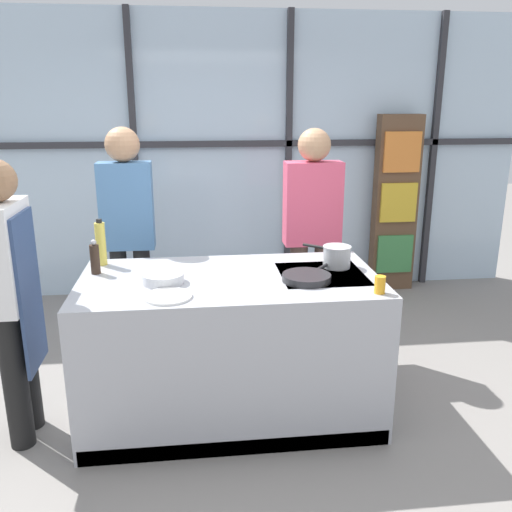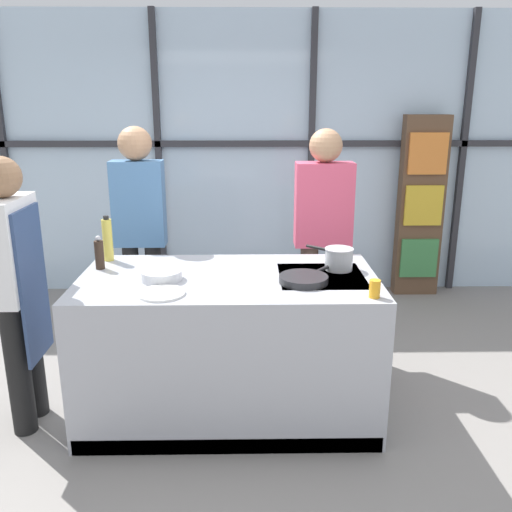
{
  "view_description": "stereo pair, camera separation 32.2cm",
  "coord_description": "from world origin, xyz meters",
  "px_view_note": "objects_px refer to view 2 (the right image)",
  "views": [
    {
      "loc": [
        -0.2,
        -3.14,
        1.98
      ],
      "look_at": [
        0.17,
        0.1,
        1.03
      ],
      "focal_mm": 38.0,
      "sensor_mm": 36.0,
      "label": 1
    },
    {
      "loc": [
        0.12,
        -3.16,
        1.98
      ],
      "look_at": [
        0.17,
        0.1,
        1.03
      ],
      "focal_mm": 38.0,
      "sensor_mm": 36.0,
      "label": 2
    }
  ],
  "objects_px": {
    "chef": "(15,280)",
    "saucepan": "(339,258)",
    "spectator_far_left": "(140,225)",
    "juice_glass_near": "(375,289)",
    "mixing_bowl": "(161,275)",
    "pepper_grinder": "(99,254)",
    "white_plate": "(161,293)",
    "spectator_center_left": "(323,229)",
    "oil_bottle": "(108,239)",
    "frying_pan": "(304,279)"
  },
  "relations": [
    {
      "from": "frying_pan",
      "to": "oil_bottle",
      "type": "height_order",
      "value": "oil_bottle"
    },
    {
      "from": "spectator_far_left",
      "to": "spectator_center_left",
      "type": "bearing_deg",
      "value": -180.0
    },
    {
      "from": "spectator_center_left",
      "to": "white_plate",
      "type": "relative_size",
      "value": 6.64
    },
    {
      "from": "white_plate",
      "to": "chef",
      "type": "bearing_deg",
      "value": 167.75
    },
    {
      "from": "chef",
      "to": "juice_glass_near",
      "type": "height_order",
      "value": "chef"
    },
    {
      "from": "frying_pan",
      "to": "oil_bottle",
      "type": "bearing_deg",
      "value": 159.49
    },
    {
      "from": "frying_pan",
      "to": "spectator_center_left",
      "type": "bearing_deg",
      "value": 76.2
    },
    {
      "from": "spectator_center_left",
      "to": "juice_glass_near",
      "type": "bearing_deg",
      "value": 95.3
    },
    {
      "from": "white_plate",
      "to": "oil_bottle",
      "type": "relative_size",
      "value": 0.87
    },
    {
      "from": "white_plate",
      "to": "mixing_bowl",
      "type": "bearing_deg",
      "value": 98.12
    },
    {
      "from": "spectator_center_left",
      "to": "frying_pan",
      "type": "relative_size",
      "value": 3.97
    },
    {
      "from": "frying_pan",
      "to": "juice_glass_near",
      "type": "distance_m",
      "value": 0.45
    },
    {
      "from": "spectator_center_left",
      "to": "oil_bottle",
      "type": "xyz_separation_m",
      "value": [
        -1.52,
        -0.52,
        0.05
      ]
    },
    {
      "from": "spectator_center_left",
      "to": "juice_glass_near",
      "type": "xyz_separation_m",
      "value": [
        0.12,
        -1.25,
        -0.04
      ]
    },
    {
      "from": "chef",
      "to": "saucepan",
      "type": "xyz_separation_m",
      "value": [
        1.95,
        0.25,
        0.05
      ]
    },
    {
      "from": "chef",
      "to": "spectator_far_left",
      "type": "height_order",
      "value": "spectator_far_left"
    },
    {
      "from": "spectator_center_left",
      "to": "saucepan",
      "type": "distance_m",
      "value": 0.75
    },
    {
      "from": "mixing_bowl",
      "to": "frying_pan",
      "type": "bearing_deg",
      "value": -3.77
    },
    {
      "from": "oil_bottle",
      "to": "pepper_grinder",
      "type": "height_order",
      "value": "oil_bottle"
    },
    {
      "from": "spectator_far_left",
      "to": "saucepan",
      "type": "xyz_separation_m",
      "value": [
        1.4,
        -0.75,
        -0.05
      ]
    },
    {
      "from": "pepper_grinder",
      "to": "juice_glass_near",
      "type": "distance_m",
      "value": 1.73
    },
    {
      "from": "spectator_far_left",
      "to": "juice_glass_near",
      "type": "relative_size",
      "value": 17.77
    },
    {
      "from": "juice_glass_near",
      "to": "spectator_far_left",
      "type": "bearing_deg",
      "value": 140.42
    },
    {
      "from": "chef",
      "to": "saucepan",
      "type": "distance_m",
      "value": 1.97
    },
    {
      "from": "saucepan",
      "to": "chef",
      "type": "bearing_deg",
      "value": -172.74
    },
    {
      "from": "chef",
      "to": "spectator_center_left",
      "type": "relative_size",
      "value": 0.95
    },
    {
      "from": "saucepan",
      "to": "pepper_grinder",
      "type": "relative_size",
      "value": 1.31
    },
    {
      "from": "oil_bottle",
      "to": "saucepan",
      "type": "bearing_deg",
      "value": -8.65
    },
    {
      "from": "frying_pan",
      "to": "mixing_bowl",
      "type": "bearing_deg",
      "value": 176.23
    },
    {
      "from": "spectator_center_left",
      "to": "pepper_grinder",
      "type": "bearing_deg",
      "value": 24.82
    },
    {
      "from": "juice_glass_near",
      "to": "saucepan",
      "type": "bearing_deg",
      "value": 103.01
    },
    {
      "from": "saucepan",
      "to": "pepper_grinder",
      "type": "xyz_separation_m",
      "value": [
        -1.53,
        0.04,
        0.02
      ]
    },
    {
      "from": "pepper_grinder",
      "to": "juice_glass_near",
      "type": "bearing_deg",
      "value": -18.43
    },
    {
      "from": "chef",
      "to": "juice_glass_near",
      "type": "relative_size",
      "value": 16.66
    },
    {
      "from": "chef",
      "to": "mixing_bowl",
      "type": "distance_m",
      "value": 0.85
    },
    {
      "from": "chef",
      "to": "spectator_center_left",
      "type": "distance_m",
      "value": 2.19
    },
    {
      "from": "spectator_center_left",
      "to": "oil_bottle",
      "type": "relative_size",
      "value": 5.77
    },
    {
      "from": "spectator_far_left",
      "to": "pepper_grinder",
      "type": "distance_m",
      "value": 0.72
    },
    {
      "from": "spectator_far_left",
      "to": "pepper_grinder",
      "type": "xyz_separation_m",
      "value": [
        -0.13,
        -0.71,
        -0.03
      ]
    },
    {
      "from": "saucepan",
      "to": "juice_glass_near",
      "type": "bearing_deg",
      "value": -76.99
    },
    {
      "from": "frying_pan",
      "to": "juice_glass_near",
      "type": "height_order",
      "value": "juice_glass_near"
    },
    {
      "from": "mixing_bowl",
      "to": "pepper_grinder",
      "type": "distance_m",
      "value": 0.49
    },
    {
      "from": "frying_pan",
      "to": "white_plate",
      "type": "relative_size",
      "value": 1.67
    },
    {
      "from": "spectator_far_left",
      "to": "oil_bottle",
      "type": "height_order",
      "value": "spectator_far_left"
    },
    {
      "from": "spectator_center_left",
      "to": "mixing_bowl",
      "type": "height_order",
      "value": "spectator_center_left"
    },
    {
      "from": "mixing_bowl",
      "to": "spectator_center_left",
      "type": "bearing_deg",
      "value": 40.44
    },
    {
      "from": "spectator_center_left",
      "to": "mixing_bowl",
      "type": "xyz_separation_m",
      "value": [
        -1.1,
        -0.94,
        -0.06
      ]
    },
    {
      "from": "white_plate",
      "to": "oil_bottle",
      "type": "bearing_deg",
      "value": 124.01
    },
    {
      "from": "frying_pan",
      "to": "pepper_grinder",
      "type": "height_order",
      "value": "pepper_grinder"
    },
    {
      "from": "spectator_far_left",
      "to": "oil_bottle",
      "type": "relative_size",
      "value": 5.83
    }
  ]
}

